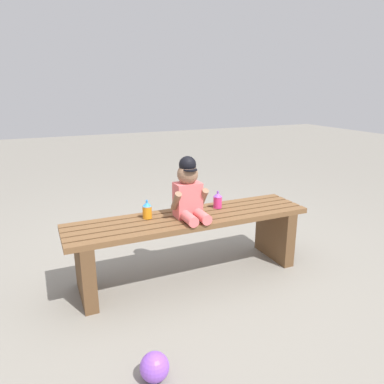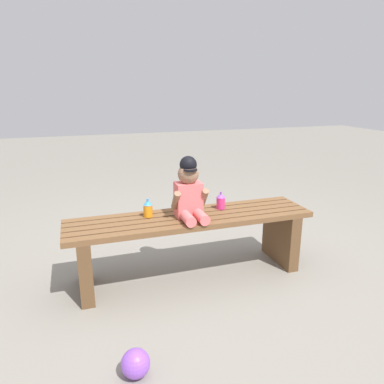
{
  "view_description": "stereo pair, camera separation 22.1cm",
  "coord_description": "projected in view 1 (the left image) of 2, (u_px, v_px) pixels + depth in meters",
  "views": [
    {
      "loc": [
        -0.91,
        -2.07,
        1.27
      ],
      "look_at": [
        -0.01,
        -0.05,
        0.62
      ],
      "focal_mm": 33.79,
      "sensor_mm": 36.0,
      "label": 1
    },
    {
      "loc": [
        -0.7,
        -2.15,
        1.27
      ],
      "look_at": [
        -0.01,
        -0.05,
        0.62
      ],
      "focal_mm": 33.79,
      "sensor_mm": 36.0,
      "label": 2
    }
  ],
  "objects": [
    {
      "name": "ground_plane",
      "position": [
        190.0,
        275.0,
        2.53
      ],
      "size": [
        16.0,
        16.0,
        0.0
      ],
      "primitive_type": "plane",
      "color": "gray"
    },
    {
      "name": "park_bench",
      "position": [
        190.0,
        235.0,
        2.44
      ],
      "size": [
        1.64,
        0.39,
        0.44
      ],
      "color": "brown",
      "rests_on": "ground_plane"
    },
    {
      "name": "child_figure",
      "position": [
        189.0,
        192.0,
        2.33
      ],
      "size": [
        0.23,
        0.27,
        0.4
      ],
      "color": "#E56666",
      "rests_on": "park_bench"
    },
    {
      "name": "sippy_cup_left",
      "position": [
        147.0,
        210.0,
        2.34
      ],
      "size": [
        0.06,
        0.06,
        0.12
      ],
      "color": "orange",
      "rests_on": "park_bench"
    },
    {
      "name": "sippy_cup_right",
      "position": [
        218.0,
        200.0,
        2.55
      ],
      "size": [
        0.06,
        0.06,
        0.12
      ],
      "color": "#E5337F",
      "rests_on": "park_bench"
    },
    {
      "name": "toy_ball",
      "position": [
        155.0,
        367.0,
        1.61
      ],
      "size": [
        0.13,
        0.13,
        0.13
      ],
      "primitive_type": "sphere",
      "color": "#8C4CCC",
      "rests_on": "ground_plane"
    }
  ]
}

